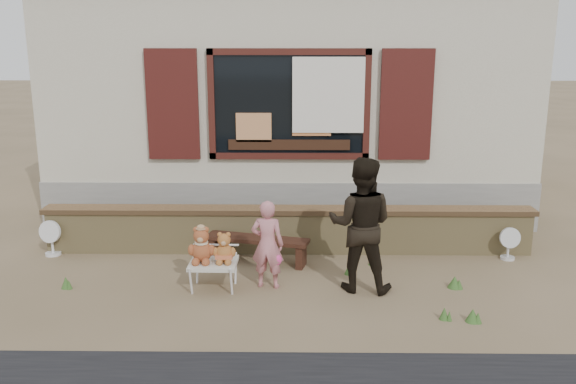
{
  "coord_description": "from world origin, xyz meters",
  "views": [
    {
      "loc": [
        0.1,
        -7.48,
        3.02
      ],
      "look_at": [
        0.0,
        0.6,
        1.0
      ],
      "focal_mm": 38.0,
      "sensor_mm": 36.0,
      "label": 1
    }
  ],
  "objects_px": {
    "teddy_bear_right": "(224,247)",
    "adult": "(361,225)",
    "teddy_bear_left": "(202,244)",
    "child": "(267,244)",
    "bench": "(257,244)",
    "folding_chair": "(213,264)"
  },
  "relations": [
    {
      "from": "teddy_bear_left",
      "to": "child",
      "type": "bearing_deg",
      "value": 6.11
    },
    {
      "from": "teddy_bear_right",
      "to": "adult",
      "type": "xyz_separation_m",
      "value": [
        1.67,
        0.03,
        0.28
      ]
    },
    {
      "from": "bench",
      "to": "adult",
      "type": "height_order",
      "value": "adult"
    },
    {
      "from": "teddy_bear_right",
      "to": "child",
      "type": "bearing_deg",
      "value": 9.31
    },
    {
      "from": "teddy_bear_right",
      "to": "adult",
      "type": "distance_m",
      "value": 1.7
    },
    {
      "from": "bench",
      "to": "teddy_bear_right",
      "type": "relative_size",
      "value": 3.76
    },
    {
      "from": "teddy_bear_left",
      "to": "adult",
      "type": "distance_m",
      "value": 1.97
    },
    {
      "from": "bench",
      "to": "adult",
      "type": "relative_size",
      "value": 0.88
    },
    {
      "from": "bench",
      "to": "adult",
      "type": "bearing_deg",
      "value": -19.22
    },
    {
      "from": "folding_chair",
      "to": "child",
      "type": "xyz_separation_m",
      "value": [
        0.67,
        0.07,
        0.24
      ]
    },
    {
      "from": "child",
      "to": "folding_chair",
      "type": "bearing_deg",
      "value": 16.09
    },
    {
      "from": "teddy_bear_left",
      "to": "adult",
      "type": "bearing_deg",
      "value": 1.69
    },
    {
      "from": "folding_chair",
      "to": "teddy_bear_left",
      "type": "height_order",
      "value": "teddy_bear_left"
    },
    {
      "from": "teddy_bear_left",
      "to": "adult",
      "type": "height_order",
      "value": "adult"
    },
    {
      "from": "folding_chair",
      "to": "adult",
      "type": "distance_m",
      "value": 1.88
    },
    {
      "from": "teddy_bear_left",
      "to": "teddy_bear_right",
      "type": "relative_size",
      "value": 1.17
    },
    {
      "from": "teddy_bear_right",
      "to": "child",
      "type": "distance_m",
      "value": 0.53
    },
    {
      "from": "bench",
      "to": "teddy_bear_left",
      "type": "xyz_separation_m",
      "value": [
        -0.62,
        -0.92,
        0.32
      ]
    },
    {
      "from": "folding_chair",
      "to": "adult",
      "type": "relative_size",
      "value": 0.35
    },
    {
      "from": "teddy_bear_left",
      "to": "adult",
      "type": "xyz_separation_m",
      "value": [
        1.95,
        0.02,
        0.25
      ]
    },
    {
      "from": "teddy_bear_right",
      "to": "teddy_bear_left",
      "type": "bearing_deg",
      "value": 180.0
    },
    {
      "from": "teddy_bear_left",
      "to": "child",
      "type": "height_order",
      "value": "child"
    }
  ]
}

